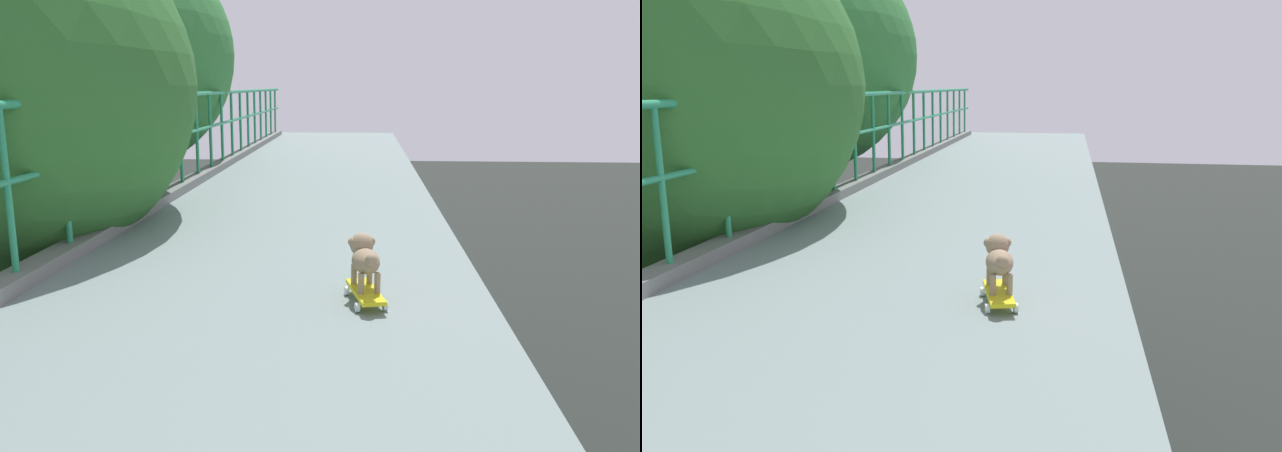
{
  "view_description": "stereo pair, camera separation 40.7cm",
  "coord_description": "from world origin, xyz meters",
  "views": [
    {
      "loc": [
        1.94,
        -1.45,
        7.2
      ],
      "look_at": [
        1.67,
        2.65,
        6.28
      ],
      "focal_mm": 35.67,
      "sensor_mm": 36.0,
      "label": 1
    },
    {
      "loc": [
        2.35,
        -1.41,
        7.2
      ],
      "look_at": [
        1.67,
        2.65,
        6.28
      ],
      "focal_mm": 35.67,
      "sensor_mm": 36.0,
      "label": 2
    }
  ],
  "objects": [
    {
      "name": "city_bus",
      "position": [
        -8.09,
        15.06,
        2.0
      ],
      "size": [
        2.62,
        11.87,
        3.56
      ],
      "color": "white",
      "rests_on": "ground"
    },
    {
      "name": "toy_skateboard",
      "position": [
        1.97,
        2.15,
        5.99
      ],
      "size": [
        0.26,
        0.49,
        0.08
      ],
      "color": "gold",
      "rests_on": "overpass_deck"
    },
    {
      "name": "roadside_tree_far",
      "position": [
        -2.27,
        8.68,
        7.58
      ],
      "size": [
        4.32,
        4.32,
        9.62
      ],
      "color": "brown",
      "rests_on": "ground"
    },
    {
      "name": "small_dog",
      "position": [
        1.96,
        2.21,
        6.2
      ],
      "size": [
        0.22,
        0.38,
        0.31
      ],
      "color": "#967D5F",
      "rests_on": "toy_skateboard"
    }
  ]
}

